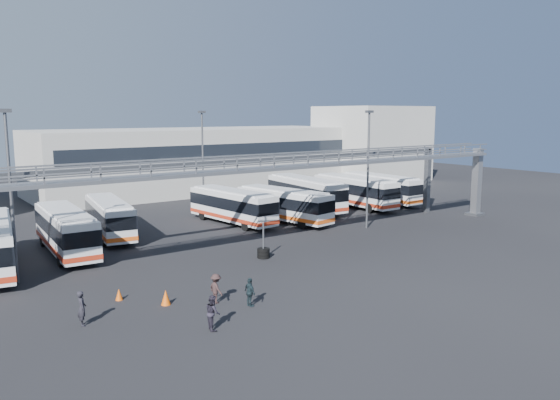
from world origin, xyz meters
TOP-DOWN VIEW (x-y plane):
  - ground at (0.00, 0.00)m, footprint 140.00×140.00m
  - gantry at (0.00, 5.87)m, footprint 51.40×5.15m
  - warehouse at (12.00, 38.00)m, footprint 42.00×14.00m
  - building_right at (38.00, 32.00)m, footprint 14.00×12.00m
  - light_pole_left at (-16.00, 8.00)m, footprint 0.70×0.35m
  - light_pole_mid at (12.00, 7.00)m, footprint 0.70×0.35m
  - light_pole_back at (4.00, 22.00)m, footprint 0.70×0.35m
  - bus_2 at (-11.75, 13.28)m, footprint 3.13×10.68m
  - bus_3 at (-7.36, 16.94)m, footprint 3.79×10.21m
  - bus_5 at (3.46, 15.57)m, footprint 3.37×10.46m
  - bus_6 at (7.64, 13.34)m, footprint 4.05×10.46m
  - bus_7 at (13.24, 17.08)m, footprint 3.64×11.40m
  - bus_8 at (18.62, 15.41)m, footprint 2.71×10.83m
  - bus_9 at (22.95, 15.85)m, footprint 2.61×10.52m
  - pedestrian_a at (-14.88, -1.00)m, footprint 0.50×0.67m
  - pedestrian_b at (-10.12, -5.07)m, footprint 0.80×0.93m
  - pedestrian_c at (-8.22, -2.03)m, footprint 0.64×1.06m
  - pedestrian_d at (-7.06, -3.53)m, footprint 0.39×0.90m
  - cone_left at (-12.21, 1.47)m, footprint 0.44×0.44m
  - cone_right at (-10.49, -0.70)m, footprint 0.52×0.52m
  - tire_stack at (-1.04, 4.01)m, footprint 0.87×0.87m

SIDE VIEW (x-z plane):
  - ground at x=0.00m, z-range 0.00..0.00m
  - cone_left at x=-12.21m, z-range 0.00..0.63m
  - cone_right at x=-10.49m, z-range 0.00..0.80m
  - tire_stack at x=-1.04m, z-range -0.82..1.67m
  - pedestrian_d at x=-7.06m, z-range 0.00..1.53m
  - pedestrian_c at x=-8.22m, z-range 0.00..1.59m
  - pedestrian_b at x=-10.12m, z-range 0.00..1.65m
  - pedestrian_a at x=-14.88m, z-range 0.00..1.70m
  - bus_3 at x=-7.36m, z-range 0.16..3.19m
  - bus_6 at x=7.64m, z-range 0.16..3.26m
  - bus_5 at x=3.46m, z-range 0.17..3.29m
  - bus_9 at x=22.95m, z-range 0.17..3.35m
  - bus_2 at x=-11.75m, z-range 0.17..3.37m
  - bus_8 at x=18.62m, z-range 0.17..3.45m
  - bus_7 at x=13.24m, z-range 0.18..3.58m
  - warehouse at x=12.00m, z-range 0.00..8.00m
  - building_right at x=38.00m, z-range 0.00..11.00m
  - gantry at x=0.00m, z-range 1.96..9.06m
  - light_pole_left at x=-16.00m, z-range 0.62..10.83m
  - light_pole_mid at x=12.00m, z-range 0.62..10.83m
  - light_pole_back at x=4.00m, z-range 0.62..10.83m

